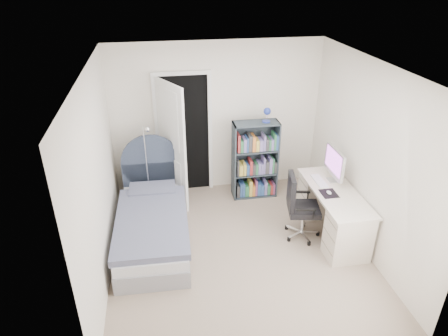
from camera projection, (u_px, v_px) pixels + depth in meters
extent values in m
cube|color=gray|center=(238.00, 251.00, 5.52)|extent=(3.40, 3.60, 0.05)
cube|color=white|center=(242.00, 65.00, 4.34)|extent=(3.40, 3.60, 0.05)
cube|color=white|center=(217.00, 118.00, 6.53)|extent=(3.40, 0.05, 2.50)
cube|color=white|center=(284.00, 268.00, 3.33)|extent=(3.40, 0.05, 2.50)
cube|color=white|center=(96.00, 181.00, 4.67)|extent=(0.05, 3.60, 2.50)
cube|color=white|center=(369.00, 159.00, 5.19)|extent=(0.05, 3.60, 2.50)
cube|color=black|center=(184.00, 135.00, 6.53)|extent=(0.80, 0.01, 2.00)
cube|color=white|center=(158.00, 138.00, 6.44)|extent=(0.06, 0.06, 2.00)
cube|color=white|center=(210.00, 134.00, 6.58)|extent=(0.06, 0.06, 2.00)
cube|color=white|center=(181.00, 73.00, 6.04)|extent=(0.92, 0.06, 0.06)
cube|color=white|center=(172.00, 146.00, 6.16)|extent=(0.39, 0.73, 2.00)
cube|color=gray|center=(154.00, 235.00, 5.58)|extent=(0.98, 1.96, 0.25)
cube|color=silver|center=(152.00, 224.00, 5.49)|extent=(0.96, 1.92, 0.15)
cube|color=slate|center=(152.00, 221.00, 5.35)|extent=(1.00, 1.67, 0.10)
cube|color=slate|center=(153.00, 190.00, 6.04)|extent=(0.70, 0.41, 0.12)
cube|color=#343D51|center=(153.00, 184.00, 6.34)|extent=(0.92, 0.09, 0.77)
cylinder|color=#343D51|center=(151.00, 162.00, 6.16)|extent=(0.92, 0.09, 0.92)
cylinder|color=#DBC886|center=(127.00, 191.00, 6.44)|extent=(0.03, 0.03, 0.47)
cylinder|color=#DBC886|center=(128.00, 182.00, 6.71)|extent=(0.03, 0.03, 0.47)
cylinder|color=#DBC886|center=(147.00, 190.00, 6.49)|extent=(0.03, 0.03, 0.47)
cylinder|color=#DBC886|center=(147.00, 180.00, 6.76)|extent=(0.03, 0.03, 0.47)
cube|color=#DBC886|center=(136.00, 174.00, 6.50)|extent=(0.37, 0.37, 0.03)
cube|color=#DBC886|center=(138.00, 189.00, 6.63)|extent=(0.34, 0.34, 0.02)
cube|color=#B24C33|center=(133.00, 173.00, 6.48)|extent=(0.15, 0.21, 0.03)
cube|color=#3F598C|center=(133.00, 171.00, 6.46)|extent=(0.14, 0.20, 0.03)
cube|color=#D8CC7F|center=(133.00, 169.00, 6.45)|extent=(0.13, 0.19, 0.03)
cylinder|color=silver|center=(151.00, 208.00, 6.42)|extent=(0.20, 0.20, 0.02)
cylinder|color=silver|center=(147.00, 169.00, 6.10)|extent=(0.02, 0.02, 1.40)
sphere|color=silver|center=(147.00, 129.00, 5.76)|extent=(0.08, 0.08, 0.08)
cube|color=#333E46|center=(234.00, 162.00, 6.46)|extent=(0.02, 0.31, 1.30)
cube|color=#333E46|center=(276.00, 158.00, 6.57)|extent=(0.02, 0.31, 1.30)
cube|color=#333E46|center=(256.00, 123.00, 6.22)|extent=(0.73, 0.31, 0.02)
cube|color=#333E46|center=(254.00, 193.00, 6.81)|extent=(0.73, 0.31, 0.02)
cube|color=#333E46|center=(253.00, 156.00, 6.65)|extent=(0.73, 0.01, 1.30)
cube|color=#333E46|center=(254.00, 173.00, 6.62)|extent=(0.69, 0.29, 0.02)
cube|color=#333E46|center=(255.00, 150.00, 6.43)|extent=(0.69, 0.29, 0.02)
cylinder|color=#23369A|center=(266.00, 121.00, 6.23)|extent=(0.12, 0.12, 0.02)
cylinder|color=silver|center=(266.00, 116.00, 6.20)|extent=(0.02, 0.02, 0.17)
sphere|color=#23369A|center=(267.00, 111.00, 6.13)|extent=(0.11, 0.11, 0.11)
cube|color=#3F3F3F|center=(237.00, 189.00, 6.69)|extent=(0.05, 0.22, 0.20)
cube|color=#335999|center=(240.00, 188.00, 6.69)|extent=(0.03, 0.22, 0.24)
cube|color=#335999|center=(243.00, 188.00, 6.70)|extent=(0.04, 0.22, 0.23)
cube|color=#337F4C|center=(246.00, 189.00, 6.72)|extent=(0.06, 0.22, 0.18)
cube|color=#D8BF4C|center=(250.00, 187.00, 6.71)|extent=(0.05, 0.22, 0.27)
cube|color=orange|center=(253.00, 188.00, 6.74)|extent=(0.04, 0.22, 0.19)
cube|color=#994C7F|center=(255.00, 186.00, 6.72)|extent=(0.03, 0.22, 0.27)
cube|color=#335999|center=(258.00, 187.00, 6.74)|extent=(0.05, 0.22, 0.21)
cube|color=#335999|center=(261.00, 188.00, 6.76)|extent=(0.05, 0.22, 0.18)
cube|color=#7F72B2|center=(264.00, 186.00, 6.76)|extent=(0.05, 0.22, 0.23)
cube|color=#337F4C|center=(267.00, 188.00, 6.78)|extent=(0.05, 0.22, 0.17)
cube|color=#B23333|center=(270.00, 187.00, 6.79)|extent=(0.04, 0.22, 0.17)
cube|color=#994C7F|center=(273.00, 187.00, 6.79)|extent=(0.03, 0.22, 0.18)
cube|color=#3F3F3F|center=(237.00, 166.00, 6.49)|extent=(0.03, 0.22, 0.27)
cube|color=#D8BF4C|center=(240.00, 168.00, 6.52)|extent=(0.06, 0.22, 0.18)
cube|color=#D8BF4C|center=(244.00, 168.00, 6.52)|extent=(0.05, 0.22, 0.19)
cube|color=#335999|center=(247.00, 168.00, 6.53)|extent=(0.05, 0.22, 0.18)
cube|color=#B23333|center=(250.00, 166.00, 6.53)|extent=(0.04, 0.22, 0.24)
cube|color=#3F3F3F|center=(253.00, 168.00, 6.55)|extent=(0.05, 0.22, 0.17)
cube|color=#337F4C|center=(256.00, 167.00, 6.56)|extent=(0.04, 0.22, 0.18)
cube|color=#7F72B2|center=(258.00, 167.00, 6.56)|extent=(0.04, 0.22, 0.19)
cube|color=#7F72B2|center=(261.00, 167.00, 6.57)|extent=(0.03, 0.22, 0.17)
cube|color=#7F72B2|center=(263.00, 164.00, 6.55)|extent=(0.03, 0.22, 0.27)
cube|color=#3F3F3F|center=(266.00, 166.00, 6.58)|extent=(0.06, 0.22, 0.21)
cube|color=#7F72B2|center=(269.00, 164.00, 6.57)|extent=(0.05, 0.22, 0.26)
cube|color=#337F4C|center=(272.00, 164.00, 6.58)|extent=(0.03, 0.22, 0.26)
cube|color=#3F3F3F|center=(274.00, 166.00, 6.60)|extent=(0.05, 0.22, 0.18)
cube|color=#B23333|center=(238.00, 142.00, 6.29)|extent=(0.04, 0.22, 0.29)
cube|color=#337F4C|center=(241.00, 145.00, 6.32)|extent=(0.04, 0.22, 0.19)
cube|color=#7F72B2|center=(244.00, 144.00, 6.33)|extent=(0.04, 0.22, 0.21)
cube|color=#335999|center=(246.00, 143.00, 6.33)|extent=(0.03, 0.22, 0.23)
cube|color=#3F3F3F|center=(249.00, 142.00, 6.33)|extent=(0.05, 0.22, 0.26)
cube|color=orange|center=(253.00, 142.00, 6.34)|extent=(0.05, 0.22, 0.25)
cube|color=#D8BF4C|center=(256.00, 144.00, 6.36)|extent=(0.05, 0.22, 0.18)
cube|color=#7F72B2|center=(260.00, 144.00, 6.37)|extent=(0.06, 0.22, 0.18)
cube|color=#7F72B2|center=(263.00, 141.00, 6.36)|extent=(0.03, 0.22, 0.25)
cube|color=#3F3F3F|center=(266.00, 143.00, 6.38)|extent=(0.05, 0.22, 0.19)
cube|color=#337F4C|center=(269.00, 143.00, 6.39)|extent=(0.03, 0.22, 0.18)
cube|color=#7F72B2|center=(271.00, 143.00, 6.40)|extent=(0.04, 0.22, 0.18)
cube|color=#337F4C|center=(274.00, 140.00, 6.39)|extent=(0.03, 0.22, 0.26)
cube|color=#335999|center=(276.00, 141.00, 6.40)|extent=(0.04, 0.22, 0.24)
cube|color=beige|center=(335.00, 192.00, 5.51)|extent=(0.59, 1.47, 0.03)
cube|color=beige|center=(348.00, 236.00, 5.22)|extent=(0.54, 0.39, 0.69)
cube|color=beige|center=(318.00, 195.00, 6.13)|extent=(0.54, 0.39, 0.69)
cube|color=silver|center=(333.00, 180.00, 5.77)|extent=(0.16, 0.16, 0.01)
cube|color=silver|center=(336.00, 173.00, 5.72)|extent=(0.03, 0.06, 0.22)
cube|color=silver|center=(335.00, 162.00, 5.64)|extent=(0.04, 0.55, 0.39)
cube|color=#D35EE4|center=(333.00, 161.00, 5.62)|extent=(0.00, 0.49, 0.31)
cube|color=white|center=(319.00, 181.00, 5.74)|extent=(0.13, 0.39, 0.02)
cube|color=black|center=(329.00, 193.00, 5.44)|extent=(0.22, 0.25, 0.00)
ellipsoid|color=white|center=(329.00, 192.00, 5.43)|extent=(0.06, 0.10, 0.03)
cube|color=silver|center=(310.00, 232.00, 5.77)|extent=(0.25, 0.08, 0.02)
cylinder|color=black|center=(318.00, 234.00, 5.78)|extent=(0.06, 0.06, 0.05)
cube|color=silver|center=(303.00, 227.00, 5.87)|extent=(0.15, 0.24, 0.02)
cylinder|color=black|center=(304.00, 224.00, 5.98)|extent=(0.06, 0.06, 0.05)
cube|color=silver|center=(294.00, 229.00, 5.83)|extent=(0.20, 0.21, 0.02)
cylinder|color=black|center=(286.00, 227.00, 5.91)|extent=(0.06, 0.06, 0.05)
cube|color=silver|center=(295.00, 235.00, 5.71)|extent=(0.24, 0.14, 0.02)
cylinder|color=black|center=(289.00, 239.00, 5.66)|extent=(0.06, 0.06, 0.05)
cube|color=silver|center=(305.00, 237.00, 5.67)|extent=(0.07, 0.25, 0.02)
cylinder|color=black|center=(309.00, 243.00, 5.58)|extent=(0.06, 0.06, 0.05)
cylinder|color=silver|center=(302.00, 221.00, 5.68)|extent=(0.05, 0.05, 0.37)
cube|color=black|center=(304.00, 209.00, 5.59)|extent=(0.50, 0.50, 0.08)
cube|color=black|center=(291.00, 192.00, 5.46)|extent=(0.13, 0.40, 0.49)
cube|color=black|center=(306.00, 210.00, 5.32)|extent=(0.27, 0.09, 0.03)
cube|color=black|center=(301.00, 192.00, 5.73)|extent=(0.27, 0.09, 0.03)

